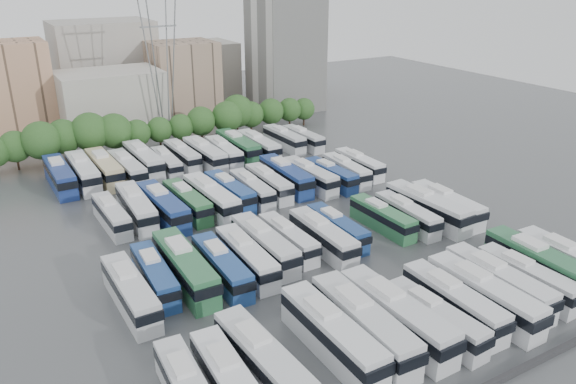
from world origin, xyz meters
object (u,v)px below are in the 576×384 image
bus_r1_s8 (337,228)px  bus_r1_s13 (447,204)px  bus_r0_s2 (263,361)px  bus_r0_s8 (453,301)px  bus_r1_s4 (247,257)px  bus_r2_s10 (309,176)px  bus_r1_s5 (265,244)px  bus_r3_s13 (303,138)px  bus_r2_s11 (331,175)px  bus_r3_s8 (224,152)px  bus_r3_s2 (104,168)px  bus_r0_s10 (498,282)px  bus_r3_s3 (127,168)px  bus_r2_s3 (163,206)px  bus_r1_s1 (155,275)px  bus_r1_s0 (130,292)px  bus_r3_s6 (182,155)px  bus_r0_s11 (527,278)px  bus_r0_s9 (484,295)px  bus_r1_s11 (407,214)px  bus_r2_s1 (112,215)px  bus_r3_s4 (143,160)px  bus_r2_s5 (211,198)px  bus_r3_s9 (238,146)px  bus_r0_s6 (396,315)px  bus_r2_s13 (359,164)px  bus_r0_s13 (570,262)px  bus_r2_s4 (187,201)px  bus_r0_s4 (332,334)px  bus_r3_s0 (60,176)px  bus_r1_s10 (382,217)px  bus_r0_s12 (540,264)px  bus_r2_s6 (230,191)px  bus_r0_s5 (363,324)px  bus_r1_s3 (222,266)px  bus_r2_s2 (136,207)px  bus_r1_s7 (323,236)px  bus_r3_s7 (205,154)px  bus_r3_s10 (258,146)px  bus_r2_s8 (269,183)px  electricity_pylon (159,40)px  bus_r1_s2 (185,267)px  bus_r3_s5 (167,162)px  bus_r2_s7 (252,189)px  bus_r3_s1 (83,172)px  bus_r0_s7 (435,318)px

bus_r1_s8 → bus_r1_s13: bearing=-6.0°
bus_r0_s2 → bus_r0_s8: bearing=-7.0°
bus_r1_s4 → bus_r2_s10: (19.63, 18.09, 0.03)m
bus_r1_s5 → bus_r3_s13: (26.60, 34.64, -0.21)m
bus_r2_s11 → bus_r3_s8: bus_r3_s8 is taller
bus_r1_s4 → bus_r3_s2: 37.47m
bus_r0_s10 → bus_r3_s3: bus_r0_s10 is taller
bus_r2_s3 → bus_r3_s2: 19.30m
bus_r1_s1 → bus_r2_s11: bus_r1_s1 is taller
bus_r1_s0 → bus_r3_s6: 43.01m
bus_r0_s11 → bus_r0_s9: bearing=-179.5°
bus_r1_s11 → bus_r2_s1: 38.30m
bus_r0_s9 → bus_r3_s4: bus_r3_s4 is taller
bus_r2_s5 → bus_r3_s9: 23.67m
bus_r0_s6 → bus_r1_s11: (16.54, 17.19, -0.40)m
bus_r2_s11 → bus_r2_s13: bus_r2_s11 is taller
bus_r0_s13 → bus_r1_s0: (-42.71, 18.15, -0.06)m
bus_r3_s8 → bus_r2_s4: bearing=-124.8°
bus_r0_s4 → bus_r3_s0: bearing=104.2°
bus_r1_s10 → bus_r3_s3: bus_r3_s3 is taller
bus_r2_s10 → bus_r3_s8: bus_r2_s10 is taller
bus_r1_s11 → bus_r1_s5: bearing=177.8°
bus_r0_s2 → bus_r0_s8: 19.91m
bus_r0_s12 → bus_r2_s6: bus_r0_s12 is taller
bus_r0_s5 → bus_r3_s0: (-16.59, 53.73, -0.07)m
bus_r1_s3 → bus_r1_s0: bearing=-177.4°
bus_r3_s4 → bus_r2_s2: bearing=-110.8°
bus_r2_s13 → bus_r3_s8: 23.36m
bus_r3_s8 → bus_r1_s1: bearing=-121.7°
bus_r3_s4 → bus_r1_s10: bearing=-62.7°
bus_r2_s4 → bus_r3_s9: bearing=45.9°
bus_r0_s13 → bus_r3_s13: (0.03, 55.00, -0.23)m
bus_r0_s2 → bus_r1_s11: bearing=26.0°
bus_r1_s7 → bus_r3_s7: size_ratio=0.92×
bus_r2_s4 → bus_r3_s10: 26.39m
bus_r2_s8 → bus_r2_s2: bearing=179.8°
electricity_pylon → bus_r0_s5: (-6.91, -73.22, -16.56)m
bus_r1_s5 → bus_r2_s8: bearing=60.0°
bus_r1_s2 → bus_r0_s5: bearing=-59.4°
bus_r2_s2 → bus_r2_s3: (3.11, -1.59, 0.06)m
bus_r1_s5 → bus_r3_s5: 34.25m
bus_r2_s7 → bus_r2_s1: bearing=178.8°
bus_r1_s5 → bus_r3_s6: 36.24m
bus_r2_s6 → bus_r0_s6: bearing=-92.3°
bus_r0_s2 → bus_r3_s1: bearing=90.6°
bus_r0_s7 → bus_r2_s6: size_ratio=0.96×
bus_r3_s4 → bus_r1_s0: bearing=-109.9°
bus_r1_s4 → bus_r1_s1: bearing=173.0°
bus_r1_s13 → bus_r2_s3: 37.98m
bus_r0_s2 → bus_r1_s7: size_ratio=1.05×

